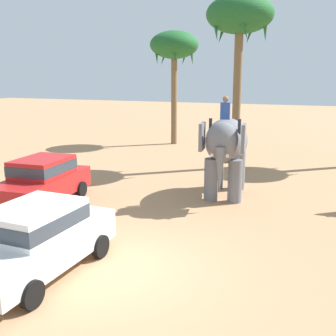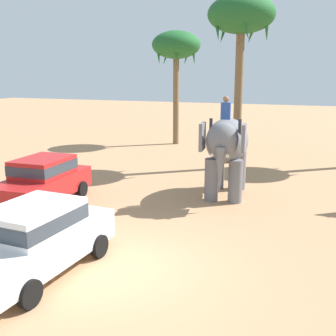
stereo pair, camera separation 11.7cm
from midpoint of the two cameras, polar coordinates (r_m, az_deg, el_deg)
ground_plane at (r=10.17m, az=-6.13°, el=-13.92°), size 120.00×120.00×0.00m
car_sedan_foreground at (r=10.00m, az=-17.77°, el=-9.16°), size 1.92×4.12×1.70m
car_parked_far_side at (r=15.27m, az=-17.04°, el=-1.51°), size 2.13×4.22×1.70m
elephant_with_mahout at (r=15.48m, az=8.47°, el=3.13°), size 2.08×3.98×3.88m
palm_tree_behind_elephant at (r=20.57m, az=10.47°, el=19.92°), size 3.20×3.20×8.32m
palm_tree_left_of_road at (r=27.64m, az=1.30°, el=16.62°), size 3.20×3.20×7.47m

